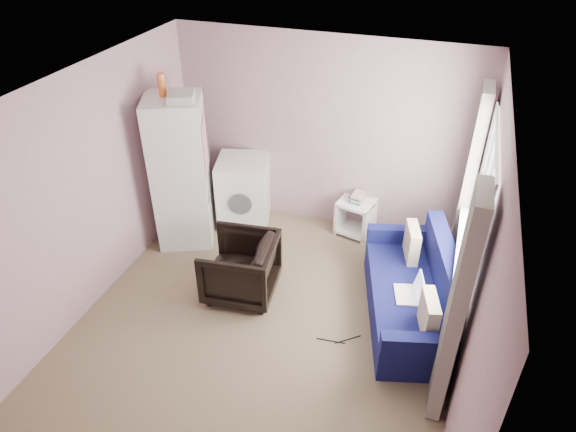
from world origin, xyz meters
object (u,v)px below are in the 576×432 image
fridge (181,172)px  side_table (356,214)px  washing_machine (244,190)px  sofa (417,296)px  armchair (240,265)px

fridge → side_table: 2.30m
washing_machine → side_table: washing_machine is taller
side_table → sofa: sofa is taller
side_table → armchair: bearing=-121.2°
armchair → washing_machine: 1.46m
armchair → fridge: bearing=-132.0°
side_table → sofa: 1.65m
fridge → side_table: fridge is taller
washing_machine → side_table: size_ratio=1.54×
fridge → sofa: fridge is taller
fridge → armchair: bearing=-58.8°
armchair → side_table: (0.96, 1.58, -0.11)m
side_table → washing_machine: bearing=-171.7°
armchair → sofa: (1.90, 0.22, -0.09)m
sofa → armchair: bearing=171.3°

